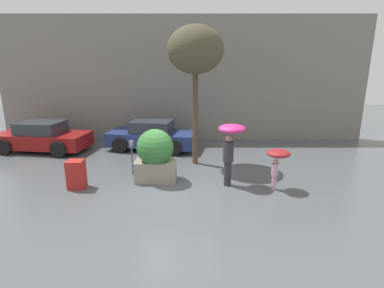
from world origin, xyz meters
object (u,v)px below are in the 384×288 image
at_px(street_tree, 197,51).
at_px(parking_meter, 133,150).
at_px(planter_box, 156,154).
at_px(parked_car_far, 44,137).
at_px(person_child, 279,157).
at_px(parked_car_near, 153,136).
at_px(newspaper_box, 77,174).
at_px(person_adult, 231,140).

bearing_deg(street_tree, parking_meter, -151.54).
height_order(planter_box, parked_car_far, planter_box).
bearing_deg(person_child, parked_car_near, 115.91).
bearing_deg(parked_car_near, street_tree, -126.36).
relative_size(parked_car_far, parking_meter, 3.46).
bearing_deg(newspaper_box, street_tree, 32.93).
relative_size(person_child, parking_meter, 1.05).
bearing_deg(planter_box, parked_car_near, 98.89).
distance_m(planter_box, parking_meter, 1.07).
relative_size(planter_box, parked_car_far, 0.42).
height_order(planter_box, person_child, planter_box).
distance_m(parked_car_far, parking_meter, 5.43).
distance_m(planter_box, person_child, 3.86).
xyz_separation_m(person_adult, parked_car_far, (-7.84, 3.88, -0.85)).
xyz_separation_m(person_adult, parked_car_near, (-2.99, 4.17, -0.85)).
distance_m(parked_car_near, street_tree, 4.56).
xyz_separation_m(parked_car_far, newspaper_box, (3.05, -4.17, -0.16)).
bearing_deg(person_child, street_tree, 116.60).
relative_size(parked_car_near, parking_meter, 3.41).
xyz_separation_m(person_child, parking_meter, (-4.68, 1.30, -0.17)).
distance_m(parked_car_near, parked_car_far, 4.85).
bearing_deg(person_child, newspaper_box, 161.06).
xyz_separation_m(person_child, street_tree, (-2.47, 2.50, 3.16)).
relative_size(parked_car_near, newspaper_box, 4.59).
xyz_separation_m(parking_meter, newspaper_box, (-1.51, -1.21, -0.42)).
bearing_deg(planter_box, parked_car_far, 146.93).
relative_size(person_child, street_tree, 0.25).
xyz_separation_m(planter_box, person_adult, (2.39, -0.34, 0.55)).
height_order(person_adult, street_tree, street_tree).
distance_m(person_child, parked_car_far, 10.18).
bearing_deg(person_adult, person_child, -58.49).
bearing_deg(newspaper_box, parking_meter, 38.77).
distance_m(planter_box, street_tree, 3.97).
bearing_deg(parking_meter, parked_car_near, 84.88).
xyz_separation_m(parked_car_near, newspaper_box, (-1.80, -4.46, -0.16)).
xyz_separation_m(parked_car_far, street_tree, (6.76, -1.76, 3.59)).
xyz_separation_m(person_adult, parking_meter, (-3.28, 0.92, -0.59)).
bearing_deg(person_adult, planter_box, 128.44).
bearing_deg(street_tree, newspaper_box, -147.07).
bearing_deg(parked_car_far, street_tree, -96.82).
distance_m(person_child, parking_meter, 4.86).
bearing_deg(parked_car_near, person_child, -125.50).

